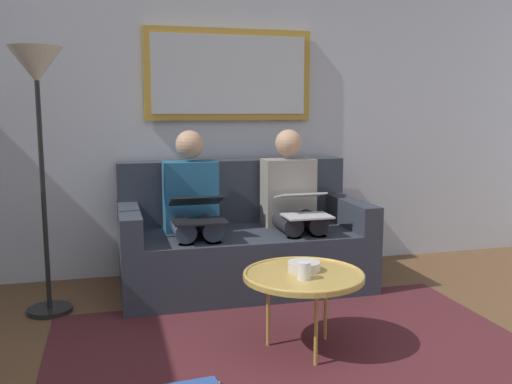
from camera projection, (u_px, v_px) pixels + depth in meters
name	position (u px, v px, depth m)	size (l,w,h in m)	color
wall_rear	(227.00, 108.00, 4.43)	(6.00, 0.12, 2.60)	#B7BCC6
area_rug	(297.00, 354.00, 2.95)	(2.60, 1.80, 0.01)	#4C1E23
couch	(242.00, 242.00, 4.11)	(1.76, 0.90, 0.90)	#2D333D
framed_mirror	(229.00, 75.00, 4.30)	(1.31, 0.05, 0.70)	#B7892D
coffee_table	(304.00, 276.00, 2.95)	(0.64, 0.64, 0.44)	tan
cup	(304.00, 271.00, 2.84)	(0.07, 0.07, 0.09)	silver
bowl	(304.00, 266.00, 3.00)	(0.17, 0.17, 0.05)	beige
person_left	(292.00, 202.00, 4.10)	(0.38, 0.58, 1.14)	gray
laptop_silver	(303.00, 204.00, 3.87)	(0.32, 0.38, 0.16)	silver
person_right	(193.00, 207.00, 3.91)	(0.38, 0.58, 1.14)	#235B84
laptop_black	(198.00, 210.00, 3.69)	(0.35, 0.37, 0.16)	black
standing_lamp	(38.00, 95.00, 3.37)	(0.32, 0.32, 1.66)	black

